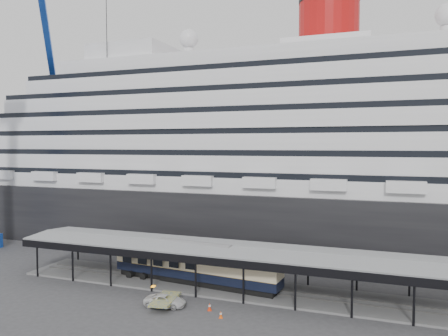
# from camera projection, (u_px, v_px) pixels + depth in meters

# --- Properties ---
(ground) EXTENTS (200.00, 200.00, 0.00)m
(ground) POSITION_uv_depth(u_px,v_px,m) (216.00, 303.00, 48.47)
(ground) COLOR #373739
(ground) RESTS_ON ground
(cruise_ship) EXTENTS (130.00, 30.00, 43.90)m
(cruise_ship) POSITION_uv_depth(u_px,v_px,m) (282.00, 141.00, 77.47)
(cruise_ship) COLOR black
(cruise_ship) RESTS_ON ground
(platform_canopy) EXTENTS (56.00, 9.18, 5.30)m
(platform_canopy) POSITION_uv_depth(u_px,v_px,m) (231.00, 270.00, 53.03)
(platform_canopy) COLOR slate
(platform_canopy) RESTS_ON ground
(port_truck) EXTENTS (4.77, 2.68, 1.26)m
(port_truck) POSITION_uv_depth(u_px,v_px,m) (165.00, 301.00, 47.41)
(port_truck) COLOR silver
(port_truck) RESTS_ON ground
(pullman_carriage) EXTENTS (22.63, 5.13, 22.04)m
(pullman_carriage) POSITION_uv_depth(u_px,v_px,m) (195.00, 264.00, 54.67)
(pullman_carriage) COLOR black
(pullman_carriage) RESTS_ON ground
(traffic_cone_left) EXTENTS (0.57, 0.57, 0.85)m
(traffic_cone_left) POSITION_uv_depth(u_px,v_px,m) (147.00, 300.00, 48.25)
(traffic_cone_left) COLOR #DF530C
(traffic_cone_left) RESTS_ON ground
(traffic_cone_mid) EXTENTS (0.48, 0.48, 0.74)m
(traffic_cone_mid) POSITION_uv_depth(u_px,v_px,m) (221.00, 314.00, 44.23)
(traffic_cone_mid) COLOR #F7560D
(traffic_cone_mid) RESTS_ON ground
(traffic_cone_right) EXTENTS (0.56, 0.56, 0.83)m
(traffic_cone_right) POSITION_uv_depth(u_px,v_px,m) (210.00, 307.00, 46.24)
(traffic_cone_right) COLOR red
(traffic_cone_right) RESTS_ON ground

